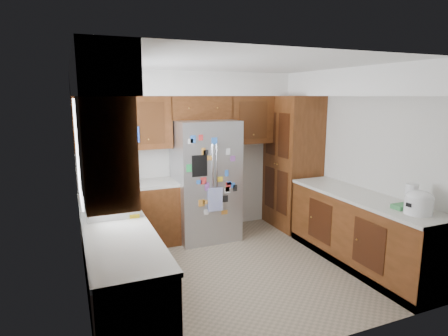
{
  "coord_description": "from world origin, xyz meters",
  "views": [
    {
      "loc": [
        -1.87,
        -3.98,
        2.15
      ],
      "look_at": [
        -0.05,
        0.35,
        1.24
      ],
      "focal_mm": 30.0,
      "sensor_mm": 36.0,
      "label": 1
    }
  ],
  "objects_px": {
    "fridge": "(205,180)",
    "rice_cooker": "(419,202)",
    "pantry": "(292,163)",
    "paper_towel": "(411,197)"
  },
  "relations": [
    {
      "from": "pantry",
      "to": "paper_towel",
      "type": "bearing_deg",
      "value": -89.36
    },
    {
      "from": "pantry",
      "to": "rice_cooker",
      "type": "relative_size",
      "value": 7.29
    },
    {
      "from": "paper_towel",
      "to": "fridge",
      "type": "bearing_deg",
      "value": 122.96
    },
    {
      "from": "fridge",
      "to": "rice_cooker",
      "type": "relative_size",
      "value": 6.1
    },
    {
      "from": "pantry",
      "to": "paper_towel",
      "type": "xyz_separation_m",
      "value": [
        0.03,
        -2.3,
        -0.01
      ]
    },
    {
      "from": "fridge",
      "to": "paper_towel",
      "type": "bearing_deg",
      "value": -57.04
    },
    {
      "from": "rice_cooker",
      "to": "paper_towel",
      "type": "bearing_deg",
      "value": 77.88
    },
    {
      "from": "pantry",
      "to": "paper_towel",
      "type": "height_order",
      "value": "pantry"
    },
    {
      "from": "fridge",
      "to": "rice_cooker",
      "type": "distance_m",
      "value": 2.9
    },
    {
      "from": "rice_cooker",
      "to": "paper_towel",
      "type": "distance_m",
      "value": 0.13
    }
  ]
}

